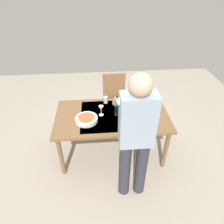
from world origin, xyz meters
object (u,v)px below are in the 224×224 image
(serving_bowl_pasta, at_px, (87,119))
(dinner_plate_near, at_px, (138,121))
(wine_bottle, at_px, (117,108))
(water_cup_near_left, at_px, (106,100))
(dining_table, at_px, (112,119))
(person_server, at_px, (136,136))
(chair_near, at_px, (114,96))
(wine_glass_left, at_px, (101,109))
(water_cup_near_right, at_px, (117,100))

(serving_bowl_pasta, height_order, dinner_plate_near, serving_bowl_pasta)
(wine_bottle, distance_m, water_cup_near_left, 0.35)
(serving_bowl_pasta, bearing_deg, dining_table, -162.99)
(serving_bowl_pasta, bearing_deg, person_server, 132.71)
(chair_near, bearing_deg, wine_glass_left, 72.00)
(dinner_plate_near, bearing_deg, water_cup_near_left, -49.98)
(person_server, xyz_separation_m, dinner_plate_near, (-0.15, -0.53, -0.23))
(person_server, relative_size, wine_glass_left, 11.19)
(person_server, height_order, serving_bowl_pasta, person_server)
(person_server, distance_m, serving_bowl_pasta, 0.83)
(dining_table, height_order, wine_bottle, wine_bottle)
(water_cup_near_right, relative_size, serving_bowl_pasta, 0.29)
(dining_table, distance_m, dinner_plate_near, 0.39)
(chair_near, relative_size, wine_bottle, 3.07)
(chair_near, relative_size, person_server, 0.54)
(dining_table, xyz_separation_m, water_cup_near_left, (0.07, -0.32, 0.12))
(water_cup_near_left, height_order, dinner_plate_near, water_cup_near_left)
(water_cup_near_right, bearing_deg, water_cup_near_left, -4.39)
(dinner_plate_near, bearing_deg, dining_table, -26.54)
(water_cup_near_right, bearing_deg, dinner_plate_near, 116.33)
(water_cup_near_left, relative_size, water_cup_near_right, 1.16)
(wine_bottle, xyz_separation_m, water_cup_near_left, (0.14, -0.31, -0.06))
(chair_near, height_order, water_cup_near_right, chair_near)
(water_cup_near_left, distance_m, serving_bowl_pasta, 0.51)
(wine_glass_left, bearing_deg, dining_table, 176.02)
(chair_near, relative_size, serving_bowl_pasta, 3.03)
(chair_near, relative_size, dinner_plate_near, 3.96)
(serving_bowl_pasta, bearing_deg, wine_bottle, -164.88)
(person_server, bearing_deg, serving_bowl_pasta, -47.29)
(wine_glass_left, height_order, serving_bowl_pasta, wine_glass_left)
(chair_near, distance_m, water_cup_near_right, 0.57)
(wine_glass_left, xyz_separation_m, dinner_plate_near, (-0.49, 0.18, -0.10))
(person_server, distance_m, wine_glass_left, 0.80)
(wine_glass_left, height_order, dinner_plate_near, wine_glass_left)
(water_cup_near_left, bearing_deg, wine_glass_left, 75.51)
(wine_glass_left, distance_m, water_cup_near_right, 0.39)
(person_server, distance_m, water_cup_near_right, 1.02)
(dining_table, relative_size, chair_near, 1.74)
(wine_glass_left, height_order, water_cup_near_left, wine_glass_left)
(dining_table, relative_size, wine_glass_left, 10.48)
(person_server, bearing_deg, dinner_plate_near, -105.44)
(dining_table, bearing_deg, person_server, 105.43)
(water_cup_near_right, bearing_deg, wine_bottle, 83.61)
(dining_table, distance_m, water_cup_near_right, 0.34)
(water_cup_near_left, bearing_deg, chair_near, -110.10)
(person_server, xyz_separation_m, water_cup_near_right, (0.09, -1.00, -0.19))
(dining_table, relative_size, water_cup_near_left, 15.42)
(dinner_plate_near, bearing_deg, water_cup_near_right, -63.67)
(dining_table, relative_size, dinner_plate_near, 6.88)
(water_cup_near_right, bearing_deg, serving_bowl_pasta, 42.10)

